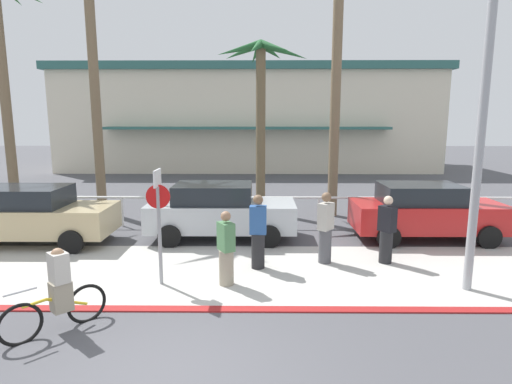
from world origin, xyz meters
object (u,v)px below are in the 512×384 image
Objects in this scene: pedestrian_0 at (387,232)px; pedestrian_3 at (258,234)px; car_red_3 at (425,211)px; pedestrian_1 at (325,230)px; car_tan_1 at (33,215)px; cyclist_yellow_0 at (58,292)px; stop_sign_bike_lane at (159,210)px; streetlight_curb at (492,84)px; palm_tree_5 at (339,13)px; palm_tree_3 at (89,13)px; pedestrian_2 at (226,252)px; car_silver_2 at (220,211)px; palm_tree_4 at (260,84)px.

pedestrian_0 is 3.25m from pedestrian_3.
pedestrian_1 reaches higher than car_red_3.
pedestrian_3 is at bearing -16.99° from car_tan_1.
pedestrian_3 is (-3.22, -0.41, 0.05)m from pedestrian_0.
car_tan_1 reaches higher than cyclist_yellow_0.
pedestrian_1 reaches higher than car_tan_1.
stop_sign_bike_lane is 2.50m from pedestrian_3.
streetlight_curb is at bearing 11.30° from cyclist_yellow_0.
streetlight_curb reaches higher than pedestrian_0.
palm_tree_5 is (-1.69, 7.17, 2.95)m from streetlight_curb.
cyclist_yellow_0 is (-7.89, -1.58, -3.58)m from streetlight_curb.
pedestrian_0 reaches higher than cyclist_yellow_0.
palm_tree_3 is 11.68m from pedestrian_1.
pedestrian_2 is (-3.48, -6.73, -6.45)m from palm_tree_5.
pedestrian_1 is at bearing 34.25° from cyclist_yellow_0.
car_silver_2 is (-3.95, -3.11, -6.35)m from palm_tree_5.
car_silver_2 is at bearing 68.25° from cyclist_yellow_0.
cyclist_yellow_0 is at bearing -138.07° from pedestrian_3.
car_red_3 is at bearing 82.43° from streetlight_curb.
palm_tree_4 is 10.80m from cyclist_yellow_0.
palm_tree_4 reaches higher than pedestrian_3.
palm_tree_3 reaches higher than streetlight_curb.
streetlight_curb is 4.15m from pedestrian_0.
car_silver_2 is at bearing -141.83° from palm_tree_5.
stop_sign_bike_lane reaches higher than pedestrian_2.
palm_tree_3 is 13.39m from car_red_3.
car_silver_2 is 2.53× the size of pedestrian_0.
car_tan_1 is 5.38m from car_silver_2.
car_red_3 reaches higher than pedestrian_2.
car_silver_2 is 1.00× the size of car_red_3.
pedestrian_2 is at bearing -148.54° from pedestrian_1.
palm_tree_3 is 5.73× the size of pedestrian_0.
stop_sign_bike_lane is 0.58× the size of car_tan_1.
stop_sign_bike_lane is 0.34× the size of streetlight_curb.
car_silver_2 is 2.93× the size of cyclist_yellow_0.
palm_tree_4 is 3.54× the size of pedestrian_1.
cyclist_yellow_0 is (2.71, -9.24, -6.66)m from palm_tree_3.
cyclist_yellow_0 is at bearing -111.75° from car_silver_2.
cyclist_yellow_0 is at bearing -122.01° from stop_sign_bike_lane.
palm_tree_4 is 4.31× the size of cyclist_yellow_0.
pedestrian_1 is at bearing -10.91° from car_tan_1.
palm_tree_5 is at bearing 38.17° from car_silver_2.
cyclist_yellow_0 is at bearing -73.64° from palm_tree_3.
palm_tree_3 is at bearing 106.36° from cyclist_yellow_0.
car_silver_2 is 6.07m from cyclist_yellow_0.
pedestrian_2 is (-2.38, -1.45, -0.08)m from pedestrian_1.
cyclist_yellow_0 is at bearing -143.45° from pedestrian_2.
pedestrian_0 is at bearing 14.96° from stop_sign_bike_lane.
palm_tree_3 is 6.64× the size of cyclist_yellow_0.
pedestrian_2 is at bearing 36.55° from cyclist_yellow_0.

